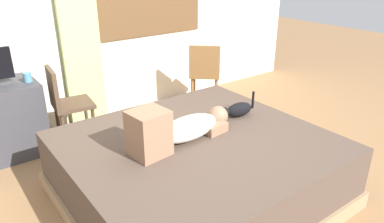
% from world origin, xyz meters
% --- Properties ---
extents(ground_plane, '(16.00, 16.00, 0.00)m').
position_xyz_m(ground_plane, '(0.00, 0.00, 0.00)').
color(ground_plane, olive).
extents(bed, '(2.01, 1.87, 0.53)m').
position_xyz_m(bed, '(-0.09, 0.17, 0.26)').
color(bed, '#997A56').
rests_on(bed, ground).
extents(person_lying, '(0.94, 0.35, 0.34)m').
position_xyz_m(person_lying, '(-0.21, 0.23, 0.65)').
color(person_lying, silver).
rests_on(person_lying, bed).
extents(cat, '(0.36, 0.14, 0.21)m').
position_xyz_m(cat, '(0.47, 0.31, 0.60)').
color(cat, black).
rests_on(cat, bed).
extents(cup, '(0.08, 0.08, 0.09)m').
position_xyz_m(cup, '(-0.90, 1.80, 0.79)').
color(cup, teal).
rests_on(cup, desk).
extents(chair_by_desk, '(0.42, 0.42, 0.86)m').
position_xyz_m(chair_by_desk, '(-0.61, 1.67, 0.51)').
color(chair_by_desk, '#4C3828').
rests_on(chair_by_desk, ground).
extents(chair_spare, '(0.54, 0.54, 0.86)m').
position_xyz_m(chair_spare, '(1.16, 1.62, 0.51)').
color(chair_spare, brown).
rests_on(chair_spare, ground).
extents(curtain_left, '(0.44, 0.06, 2.36)m').
position_xyz_m(curtain_left, '(-0.21, 2.16, 1.18)').
color(curtain_left, '#ADCC75').
rests_on(curtain_left, ground).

